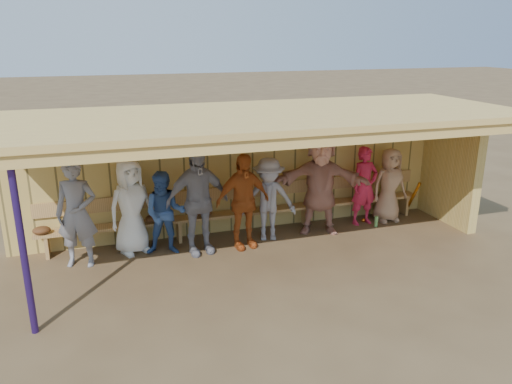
% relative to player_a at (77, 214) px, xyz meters
% --- Properties ---
extents(ground, '(90.00, 90.00, 0.00)m').
position_rel_player_a_xyz_m(ground, '(3.03, -0.54, -0.92)').
color(ground, brown).
rests_on(ground, ground).
extents(player_a, '(0.76, 0.59, 1.83)m').
position_rel_player_a_xyz_m(player_a, '(0.00, 0.00, 0.00)').
color(player_a, gray).
rests_on(player_a, ground).
extents(player_b, '(0.97, 0.82, 1.70)m').
position_rel_player_a_xyz_m(player_b, '(0.89, 0.27, -0.07)').
color(player_b, white).
rests_on(player_b, ground).
extents(player_c, '(0.84, 0.72, 1.50)m').
position_rel_player_a_xyz_m(player_c, '(1.44, 0.03, -0.17)').
color(player_c, '#365695').
rests_on(player_c, ground).
extents(player_d, '(1.08, 0.59, 1.75)m').
position_rel_player_a_xyz_m(player_d, '(2.81, -0.12, -0.04)').
color(player_d, '#BC551E').
rests_on(player_d, ground).
extents(player_e, '(1.15, 0.85, 1.58)m').
position_rel_player_a_xyz_m(player_e, '(3.37, 0.10, -0.13)').
color(player_e, '#939199').
rests_on(player_e, ground).
extents(player_f, '(1.94, 1.20, 1.99)m').
position_rel_player_a_xyz_m(player_f, '(4.43, 0.13, 0.08)').
color(player_f, tan).
rests_on(player_f, ground).
extents(player_g, '(0.62, 0.44, 1.61)m').
position_rel_player_a_xyz_m(player_g, '(5.48, 0.27, -0.11)').
color(player_g, '#C71F3E').
rests_on(player_g, ground).
extents(player_h, '(0.76, 0.50, 1.54)m').
position_rel_player_a_xyz_m(player_h, '(6.06, 0.27, -0.15)').
color(player_h, tan).
rests_on(player_h, ground).
extents(player_extra, '(1.18, 0.64, 1.92)m').
position_rel_player_a_xyz_m(player_extra, '(1.99, -0.11, 0.04)').
color(player_extra, gray).
rests_on(player_extra, ground).
extents(dugout_structure, '(8.80, 3.20, 2.50)m').
position_rel_player_a_xyz_m(dugout_structure, '(3.42, 0.15, 0.78)').
color(dugout_structure, tan).
rests_on(dugout_structure, ground).
extents(bench, '(7.60, 0.34, 0.93)m').
position_rel_player_a_xyz_m(bench, '(3.03, 0.58, -0.39)').
color(bench, tan).
rests_on(bench, ground).
extents(dugout_equipment, '(7.52, 0.62, 0.80)m').
position_rel_player_a_xyz_m(dugout_equipment, '(1.95, 0.45, -0.43)').
color(dugout_equipment, orange).
rests_on(dugout_equipment, ground).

